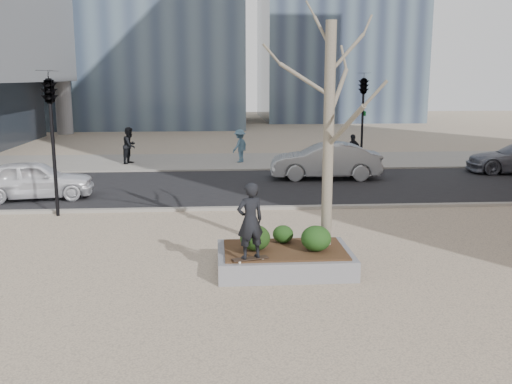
{
  "coord_description": "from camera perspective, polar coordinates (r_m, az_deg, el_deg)",
  "views": [
    {
      "loc": [
        -0.53,
        -12.25,
        4.28
      ],
      "look_at": [
        0.5,
        2.0,
        1.4
      ],
      "focal_mm": 40.0,
      "sensor_mm": 36.0,
      "label": 1
    }
  ],
  "objects": [
    {
      "name": "sycamore_tree",
      "position": [
        12.82,
        7.35,
        9.11
      ],
      "size": [
        2.8,
        2.8,
        6.6
      ],
      "primitive_type": null,
      "color": "gray",
      "rests_on": "planter_mulch"
    },
    {
      "name": "street",
      "position": [
        22.67,
        -2.72,
        0.53
      ],
      "size": [
        60.0,
        8.0,
        0.02
      ],
      "primitive_type": "cube",
      "color": "black",
      "rests_on": "ground"
    },
    {
      "name": "shrub_left",
      "position": [
        12.71,
        -0.08,
        -4.61
      ],
      "size": [
        0.67,
        0.67,
        0.57
      ],
      "primitive_type": "ellipsoid",
      "color": "black",
      "rests_on": "planter_mulch"
    },
    {
      "name": "traffic_light_far",
      "position": [
        27.83,
        10.59,
        7.03
      ],
      "size": [
        0.6,
        2.48,
        4.5
      ],
      "primitive_type": null,
      "color": "black",
      "rests_on": "ground"
    },
    {
      "name": "pedestrian_a",
      "position": [
        29.28,
        -12.5,
        4.57
      ],
      "size": [
        0.96,
        1.07,
        1.82
      ],
      "primitive_type": "imported",
      "rotation": [
        0.0,
        0.0,
        1.21
      ],
      "color": "black",
      "rests_on": "far_sidewalk"
    },
    {
      "name": "skateboarder",
      "position": [
        11.93,
        -0.59,
        -2.88
      ],
      "size": [
        0.7,
        0.58,
        1.63
      ],
      "primitive_type": "imported",
      "rotation": [
        0.0,
        0.0,
        3.51
      ],
      "color": "black",
      "rests_on": "skateboard"
    },
    {
      "name": "far_sidewalk",
      "position": [
        29.57,
        -3.06,
        3.09
      ],
      "size": [
        60.0,
        6.0,
        0.02
      ],
      "primitive_type": "cube",
      "color": "gray",
      "rests_on": "ground"
    },
    {
      "name": "planter",
      "position": [
        13.0,
        2.85,
        -6.8
      ],
      "size": [
        3.0,
        2.0,
        0.45
      ],
      "primitive_type": "cube",
      "color": "gray",
      "rests_on": "ground"
    },
    {
      "name": "pedestrian_c",
      "position": [
        28.18,
        9.66,
        4.14
      ],
      "size": [
        0.98,
        0.71,
        1.55
      ],
      "primitive_type": "imported",
      "rotation": [
        0.0,
        0.0,
        3.55
      ],
      "color": "black",
      "rests_on": "far_sidewalk"
    },
    {
      "name": "car_silver",
      "position": [
        24.5,
        6.95,
        3.11
      ],
      "size": [
        4.73,
        1.9,
        1.53
      ],
      "primitive_type": "imported",
      "rotation": [
        0.0,
        0.0,
        4.65
      ],
      "color": "gray",
      "rests_on": "street"
    },
    {
      "name": "pedestrian_b",
      "position": [
        29.06,
        -1.63,
        4.63
      ],
      "size": [
        1.14,
        1.23,
        1.67
      ],
      "primitive_type": "imported",
      "rotation": [
        0.0,
        0.0,
        4.07
      ],
      "color": "#47687F",
      "rests_on": "far_sidewalk"
    },
    {
      "name": "ground",
      "position": [
        12.99,
        -1.58,
        -7.85
      ],
      "size": [
        120.0,
        120.0,
        0.0
      ],
      "primitive_type": "plane",
      "color": "tan",
      "rests_on": "ground"
    },
    {
      "name": "planter_mulch",
      "position": [
        12.92,
        2.86,
        -5.77
      ],
      "size": [
        2.7,
        1.7,
        0.04
      ],
      "primitive_type": "cube",
      "color": "#382314",
      "rests_on": "planter"
    },
    {
      "name": "traffic_light_near",
      "position": [
        18.64,
        -19.63,
        4.49
      ],
      "size": [
        0.6,
        2.48,
        4.5
      ],
      "primitive_type": null,
      "color": "black",
      "rests_on": "ground"
    },
    {
      "name": "police_car",
      "position": [
        21.72,
        -21.32,
        1.16
      ],
      "size": [
        4.28,
        2.26,
        1.39
      ],
      "primitive_type": "imported",
      "rotation": [
        0.0,
        0.0,
        1.73
      ],
      "color": "white",
      "rests_on": "street"
    },
    {
      "name": "shrub_right",
      "position": [
        12.74,
        6.03,
        -4.64
      ],
      "size": [
        0.67,
        0.67,
        0.57
      ],
      "primitive_type": "ellipsoid",
      "color": "#123611",
      "rests_on": "planter_mulch"
    },
    {
      "name": "shrub_middle",
      "position": [
        13.33,
        2.72,
        -4.22
      ],
      "size": [
        0.48,
        0.48,
        0.41
      ],
      "primitive_type": "ellipsoid",
      "color": "#1B3C13",
      "rests_on": "planter_mulch"
    },
    {
      "name": "skateboard",
      "position": [
        12.16,
        -0.58,
        -6.78
      ],
      "size": [
        0.8,
        0.41,
        0.08
      ],
      "primitive_type": null,
      "rotation": [
        0.0,
        0.0,
        0.28
      ],
      "color": "black",
      "rests_on": "planter"
    }
  ]
}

